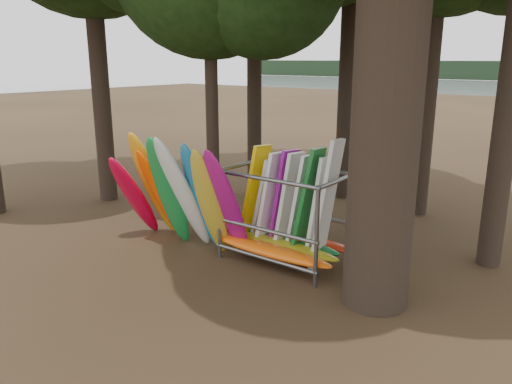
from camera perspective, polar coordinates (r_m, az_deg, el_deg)
The scene contains 3 objects.
ground at distance 11.72m, azimuth -7.08°, elevation -7.64°, with size 120.00×120.00×0.00m, color #47331E.
kayak_row at distance 11.98m, azimuth -8.84°, elevation -0.42°, with size 3.61×2.01×3.00m.
storage_rack at distance 11.25m, azimuth 3.30°, elevation -3.12°, with size 3.14×1.58×2.91m.
Camera 1 is at (7.64, -7.66, 4.49)m, focal length 35.00 mm.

